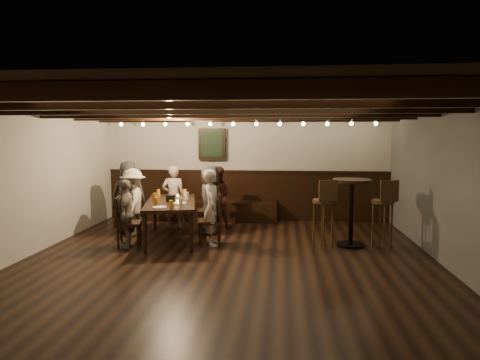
# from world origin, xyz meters

# --- Properties ---
(room) EXTENTS (7.00, 7.00, 7.00)m
(room) POSITION_xyz_m (-0.29, 2.21, 1.07)
(room) COLOR black
(room) RESTS_ON ground
(dining_table) EXTENTS (1.26, 2.09, 0.73)m
(dining_table) POSITION_xyz_m (-1.24, 1.33, 0.67)
(dining_table) COLOR black
(dining_table) RESTS_ON floor
(chair_left_near) EXTENTS (0.49, 0.49, 0.91)m
(chair_left_near) POSITION_xyz_m (-2.04, 1.63, 0.28)
(chair_left_near) COLOR black
(chair_left_near) RESTS_ON floor
(chair_left_far) EXTENTS (0.48, 0.48, 0.89)m
(chair_left_far) POSITION_xyz_m (-1.85, 0.74, 0.27)
(chair_left_far) COLOR black
(chair_left_far) RESTS_ON floor
(chair_right_near) EXTENTS (0.52, 0.52, 0.96)m
(chair_right_near) POSITION_xyz_m (-0.63, 1.92, 0.29)
(chair_right_near) COLOR black
(chair_right_near) RESTS_ON floor
(chair_right_far) EXTENTS (0.49, 0.49, 0.91)m
(chair_right_far) POSITION_xyz_m (-0.45, 1.04, 0.28)
(chair_right_far) COLOR black
(chair_right_far) RESTS_ON floor
(person_bench_left) EXTENTS (0.78, 0.59, 1.43)m
(person_bench_left) POSITION_xyz_m (-2.31, 2.03, 0.72)
(person_bench_left) COLOR #2B2A2D
(person_bench_left) RESTS_ON floor
(person_bench_centre) EXTENTS (0.54, 0.41, 1.32)m
(person_bench_centre) POSITION_xyz_m (-1.46, 2.36, 0.66)
(person_bench_centre) COLOR gray
(person_bench_centre) RESTS_ON floor
(person_bench_right) EXTENTS (0.72, 0.61, 1.31)m
(person_bench_right) POSITION_xyz_m (-0.55, 2.40, 0.65)
(person_bench_right) COLOR #50271B
(person_bench_right) RESTS_ON floor
(person_left_near) EXTENTS (0.65, 0.93, 1.31)m
(person_left_near) POSITION_xyz_m (-2.07, 1.62, 0.66)
(person_left_near) COLOR #BCB49F
(person_left_near) RESTS_ON floor
(person_left_far) EXTENTS (0.43, 0.74, 1.19)m
(person_left_far) POSITION_xyz_m (-1.88, 0.74, 0.60)
(person_left_far) COLOR gray
(person_left_far) RESTS_ON floor
(person_right_near) EXTENTS (0.56, 0.74, 1.36)m
(person_right_near) POSITION_xyz_m (-0.60, 1.93, 0.68)
(person_right_near) COLOR #29292C
(person_right_near) RESTS_ON floor
(person_right_far) EXTENTS (0.42, 0.55, 1.35)m
(person_right_far) POSITION_xyz_m (-0.42, 1.05, 0.68)
(person_right_far) COLOR #AA9F90
(person_right_far) RESTS_ON floor
(pint_a) EXTENTS (0.07, 0.07, 0.14)m
(pint_a) POSITION_xyz_m (-1.66, 1.96, 0.80)
(pint_a) COLOR #BF7219
(pint_a) RESTS_ON dining_table
(pint_b) EXTENTS (0.07, 0.07, 0.14)m
(pint_b) POSITION_xyz_m (-1.13, 2.02, 0.80)
(pint_b) COLOR #BF7219
(pint_b) RESTS_ON dining_table
(pint_c) EXTENTS (0.07, 0.07, 0.14)m
(pint_c) POSITION_xyz_m (-1.56, 1.37, 0.80)
(pint_c) COLOR #BF7219
(pint_c) RESTS_ON dining_table
(pint_d) EXTENTS (0.07, 0.07, 0.14)m
(pint_d) POSITION_xyz_m (-0.99, 1.59, 0.80)
(pint_d) COLOR silver
(pint_d) RESTS_ON dining_table
(pint_e) EXTENTS (0.07, 0.07, 0.14)m
(pint_e) POSITION_xyz_m (-1.37, 0.85, 0.80)
(pint_e) COLOR #BF7219
(pint_e) RESTS_ON dining_table
(pint_f) EXTENTS (0.07, 0.07, 0.14)m
(pint_f) POSITION_xyz_m (-0.93, 0.84, 0.80)
(pint_f) COLOR silver
(pint_f) RESTS_ON dining_table
(pint_g) EXTENTS (0.07, 0.07, 0.14)m
(pint_g) POSITION_xyz_m (-1.03, 0.56, 0.80)
(pint_g) COLOR #BF7219
(pint_g) RESTS_ON dining_table
(plate_near) EXTENTS (0.24, 0.24, 0.01)m
(plate_near) POSITION_xyz_m (-1.25, 0.62, 0.74)
(plate_near) COLOR white
(plate_near) RESTS_ON dining_table
(plate_far) EXTENTS (0.24, 0.24, 0.01)m
(plate_far) POSITION_xyz_m (-1.00, 1.08, 0.74)
(plate_far) COLOR white
(plate_far) RESTS_ON dining_table
(condiment_caddy) EXTENTS (0.15, 0.10, 0.12)m
(condiment_caddy) POSITION_xyz_m (-1.23, 1.28, 0.79)
(condiment_caddy) COLOR black
(condiment_caddy) RESTS_ON dining_table
(candle) EXTENTS (0.05, 0.05, 0.05)m
(candle) POSITION_xyz_m (-1.19, 1.65, 0.76)
(candle) COLOR beige
(candle) RESTS_ON dining_table
(high_top_table) EXTENTS (0.67, 0.67, 1.19)m
(high_top_table) POSITION_xyz_m (2.03, 1.20, 0.78)
(high_top_table) COLOR black
(high_top_table) RESTS_ON floor
(bar_stool_left) EXTENTS (0.41, 0.43, 1.21)m
(bar_stool_left) POSITION_xyz_m (1.53, 0.99, 0.45)
(bar_stool_left) COLOR #342110
(bar_stool_left) RESTS_ON floor
(bar_stool_right) EXTENTS (0.41, 0.43, 1.21)m
(bar_stool_right) POSITION_xyz_m (2.53, 1.04, 0.45)
(bar_stool_right) COLOR #342110
(bar_stool_right) RESTS_ON floor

